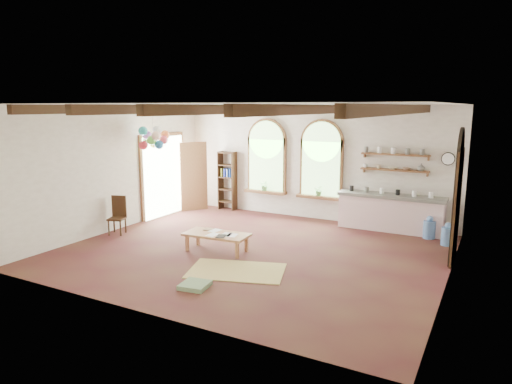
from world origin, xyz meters
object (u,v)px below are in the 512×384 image
Objects in this scene: side_chair at (118,223)px; balloon_cluster at (153,138)px; kitchen_counter at (390,212)px; coffee_table at (217,236)px.

balloon_cluster is at bearing 78.01° from side_chair.
balloon_cluster reaches higher than kitchen_counter.
coffee_table is 1.29× the size of balloon_cluster.
coffee_table is at bearing -23.74° from balloon_cluster.
balloon_cluster reaches higher than side_chair.
side_chair reaches higher than coffee_table.
side_chair is at bearing -101.99° from balloon_cluster.
kitchen_counter is 1.81× the size of coffee_table.
kitchen_counter is 2.81× the size of side_chair.
side_chair reaches higher than kitchen_counter.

